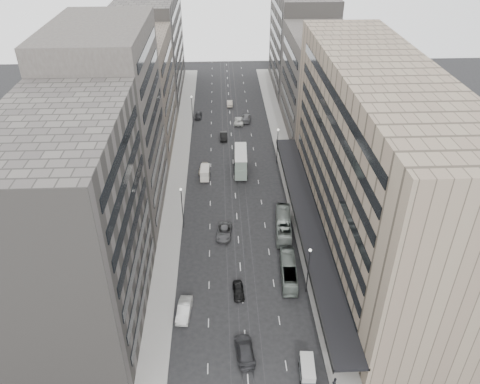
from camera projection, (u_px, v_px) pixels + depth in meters
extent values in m
plane|color=black|center=(241.00, 271.00, 74.67)|extent=(220.00, 220.00, 0.00)
cube|color=gray|center=(285.00, 157.00, 106.59)|extent=(4.00, 125.00, 0.15)
cube|color=gray|center=(180.00, 159.00, 105.67)|extent=(4.00, 125.00, 0.15)
cube|color=gray|center=(374.00, 161.00, 74.09)|extent=(15.00, 60.00, 30.00)
cube|color=black|center=(309.00, 219.00, 79.68)|extent=(4.40, 60.00, 0.50)
cube|color=#45403C|center=(320.00, 84.00, 112.68)|extent=(15.00, 28.00, 24.00)
cube|color=#5C5853|center=(301.00, 42.00, 136.80)|extent=(15.00, 32.00, 28.00)
cube|color=#5C5853|center=(74.00, 230.00, 59.01)|extent=(15.00, 28.00, 30.00)
cube|color=#45403C|center=(111.00, 126.00, 80.61)|extent=(15.00, 26.00, 34.00)
cube|color=#695E52|center=(136.00, 94.00, 105.72)|extent=(15.00, 28.00, 25.00)
cube|color=#5C5853|center=(152.00, 47.00, 132.63)|extent=(15.00, 38.00, 28.00)
cylinder|color=#262628|center=(308.00, 272.00, 68.67)|extent=(0.16, 0.16, 8.00)
sphere|color=silver|center=(310.00, 250.00, 66.45)|extent=(0.44, 0.44, 0.44)
cylinder|color=#262628|center=(277.00, 147.00, 102.27)|extent=(0.16, 0.16, 8.00)
sphere|color=silver|center=(278.00, 130.00, 100.06)|extent=(0.44, 0.44, 0.44)
cylinder|color=#262628|center=(182.00, 209.00, 82.21)|extent=(0.16, 0.16, 8.00)
sphere|color=silver|center=(181.00, 189.00, 79.99)|extent=(0.44, 0.44, 0.44)
cylinder|color=#262628|center=(192.00, 112.00, 118.33)|extent=(0.16, 0.16, 8.00)
sphere|color=silver|center=(191.00, 97.00, 116.12)|extent=(0.44, 0.44, 0.44)
imported|color=gray|center=(289.00, 271.00, 72.75)|extent=(2.90, 9.74, 2.68)
imported|color=gray|center=(283.00, 225.00, 82.49)|extent=(3.54, 10.87, 2.97)
cube|color=gray|center=(241.00, 165.00, 100.16)|extent=(2.85, 9.11, 2.31)
cube|color=gray|center=(241.00, 156.00, 99.00)|extent=(2.78, 8.75, 2.01)
cube|color=silver|center=(241.00, 152.00, 98.42)|extent=(2.85, 9.11, 0.12)
cylinder|color=black|center=(235.00, 178.00, 98.05)|extent=(0.32, 1.01, 1.00)
cylinder|color=black|center=(247.00, 178.00, 98.06)|extent=(0.32, 1.01, 1.00)
cylinder|color=black|center=(235.00, 163.00, 103.51)|extent=(0.32, 1.01, 1.00)
cylinder|color=black|center=(246.00, 163.00, 103.53)|extent=(0.32, 1.01, 1.00)
cube|color=#585C5F|center=(307.00, 371.00, 58.06)|extent=(2.01, 4.16, 1.05)
cube|color=#AFAFAA|center=(308.00, 367.00, 57.55)|extent=(1.97, 4.08, 0.83)
cylinder|color=black|center=(301.00, 383.00, 57.25)|extent=(0.22, 0.61, 0.60)
cylinder|color=black|center=(315.00, 384.00, 57.20)|extent=(0.22, 0.61, 0.60)
cylinder|color=black|center=(299.00, 365.00, 59.49)|extent=(0.22, 0.61, 0.60)
cylinder|color=black|center=(312.00, 365.00, 59.44)|extent=(0.22, 0.61, 0.60)
cube|color=silver|center=(205.00, 175.00, 98.19)|extent=(2.01, 4.17, 1.26)
cube|color=beige|center=(205.00, 170.00, 97.58)|extent=(1.97, 4.08, 0.99)
cylinder|color=black|center=(200.00, 181.00, 97.39)|extent=(0.21, 0.66, 0.65)
cylinder|color=black|center=(209.00, 181.00, 97.40)|extent=(0.21, 0.66, 0.65)
cylinder|color=black|center=(201.00, 174.00, 99.66)|extent=(0.21, 0.66, 0.65)
cylinder|color=black|center=(210.00, 174.00, 99.67)|extent=(0.21, 0.66, 0.65)
imported|color=black|center=(238.00, 290.00, 70.09)|extent=(1.82, 4.09, 1.37)
imported|color=#B5B4B0|center=(184.00, 310.00, 66.59)|extent=(2.33, 5.31, 1.70)
imported|color=#4F4F51|center=(224.00, 232.00, 81.99)|extent=(3.06, 5.61, 1.49)
imported|color=#29292B|center=(245.00, 350.00, 60.76)|extent=(2.83, 5.92, 1.66)
imported|color=#B4A895|center=(204.00, 168.00, 100.91)|extent=(2.32, 4.59, 1.50)
imported|color=black|center=(224.00, 136.00, 114.09)|extent=(1.66, 4.70, 1.54)
imported|color=silver|center=(239.00, 121.00, 121.84)|extent=(3.01, 5.51, 1.46)
imported|color=#535355|center=(246.00, 118.00, 123.17)|extent=(2.89, 5.84, 1.63)
imported|color=black|center=(198.00, 115.00, 124.89)|extent=(1.93, 4.40, 1.47)
imported|color=#ADA08F|center=(230.00, 103.00, 132.03)|extent=(1.56, 4.36, 1.43)
imported|color=black|center=(334.00, 383.00, 56.31)|extent=(0.85, 0.81, 1.97)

